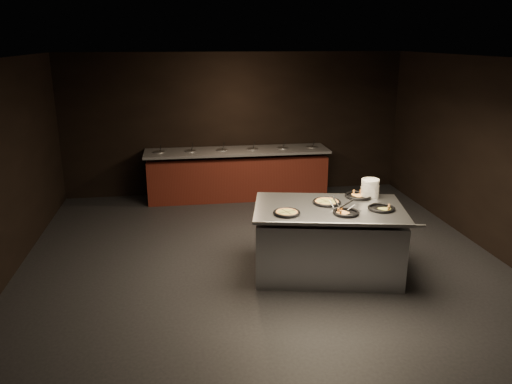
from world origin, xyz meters
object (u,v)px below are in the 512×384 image
(pan_veggie_whole, at_px, (287,213))
(plate_stack, at_px, (370,188))
(serving_counter, at_px, (327,241))
(pan_cheese_whole, at_px, (327,202))

(pan_veggie_whole, bearing_deg, plate_stack, 22.67)
(serving_counter, height_order, pan_veggie_whole, pan_veggie_whole)
(serving_counter, distance_m, plate_stack, 1.02)
(serving_counter, height_order, pan_cheese_whole, pan_cheese_whole)
(plate_stack, relative_size, pan_cheese_whole, 0.65)
(serving_counter, distance_m, pan_veggie_whole, 0.84)
(serving_counter, height_order, plate_stack, plate_stack)
(pan_cheese_whole, bearing_deg, pan_veggie_whole, -151.51)
(plate_stack, height_order, pan_veggie_whole, plate_stack)
(serving_counter, relative_size, plate_stack, 8.72)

